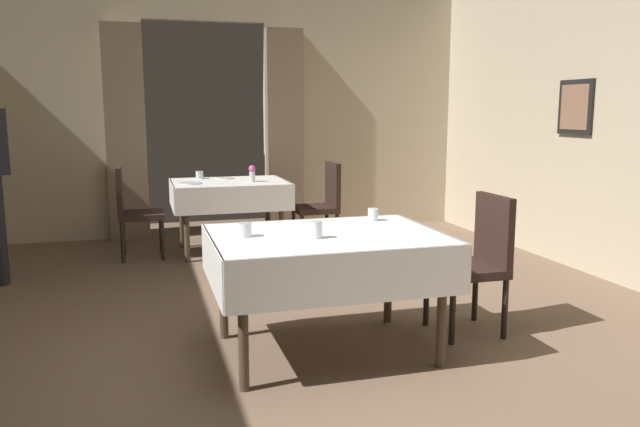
{
  "coord_description": "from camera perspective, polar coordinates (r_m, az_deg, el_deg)",
  "views": [
    {
      "loc": [
        -0.78,
        -3.4,
        1.49
      ],
      "look_at": [
        0.33,
        0.45,
        0.83
      ],
      "focal_mm": 35.18,
      "sensor_mm": 36.0,
      "label": 1
    }
  ],
  "objects": [
    {
      "name": "dining_table_mid",
      "position": [
        3.81,
        0.56,
        -3.19
      ],
      "size": [
        1.39,
        1.05,
        0.75
      ],
      "color": "#4C3D2D",
      "rests_on": "ground"
    },
    {
      "name": "glass_mid_a",
      "position": [
        3.64,
        -0.35,
        -1.48
      ],
      "size": [
        0.07,
        0.07,
        0.1
      ],
      "primitive_type": "cylinder",
      "color": "silver",
      "rests_on": "dining_table_mid"
    },
    {
      "name": "wall_back",
      "position": [
        7.62,
        -10.31,
        9.45
      ],
      "size": [
        6.4,
        0.27,
        3.0
      ],
      "color": "beige",
      "rests_on": "ground"
    },
    {
      "name": "chair_mid_right",
      "position": [
        4.34,
        14.11,
        -3.85
      ],
      "size": [
        0.44,
        0.44,
        0.93
      ],
      "color": "black",
      "rests_on": "ground"
    },
    {
      "name": "ground",
      "position": [
        3.79,
        -2.97,
        -13.74
      ],
      "size": [
        10.08,
        10.08,
        0.0
      ],
      "primitive_type": "plane",
      "color": "#7A604C"
    },
    {
      "name": "plate_far_b",
      "position": [
        6.85,
        -8.66,
        3.19
      ],
      "size": [
        0.19,
        0.19,
        0.01
      ],
      "primitive_type": "cylinder",
      "color": "white",
      "rests_on": "dining_table_far"
    },
    {
      "name": "chair_far_right",
      "position": [
        6.73,
        0.21,
        1.12
      ],
      "size": [
        0.44,
        0.44,
        0.93
      ],
      "color": "black",
      "rests_on": "ground"
    },
    {
      "name": "flower_vase_far",
      "position": [
        6.53,
        -6.19,
        3.7
      ],
      "size": [
        0.07,
        0.07,
        0.17
      ],
      "color": "silver",
      "rests_on": "dining_table_far"
    },
    {
      "name": "glass_far_d",
      "position": [
        6.9,
        -10.9,
        3.47
      ],
      "size": [
        0.08,
        0.08,
        0.08
      ],
      "primitive_type": "cylinder",
      "color": "silver",
      "rests_on": "dining_table_far"
    },
    {
      "name": "glass_mid_b",
      "position": [
        3.72,
        -6.83,
        -1.48
      ],
      "size": [
        0.08,
        0.08,
        0.08
      ],
      "primitive_type": "cylinder",
      "color": "silver",
      "rests_on": "dining_table_mid"
    },
    {
      "name": "dining_table_far",
      "position": [
        6.63,
        -8.24,
        2.06
      ],
      "size": [
        1.19,
        0.94,
        0.75
      ],
      "color": "#4C3D2D",
      "rests_on": "ground"
    },
    {
      "name": "glass_mid_c",
      "position": [
        4.23,
        4.85,
        -0.09
      ],
      "size": [
        0.07,
        0.07,
        0.08
      ],
      "primitive_type": "cylinder",
      "color": "silver",
      "rests_on": "dining_table_mid"
    },
    {
      "name": "chair_far_left",
      "position": [
        6.57,
        -16.68,
        0.51
      ],
      "size": [
        0.44,
        0.44,
        0.93
      ],
      "color": "black",
      "rests_on": "ground"
    },
    {
      "name": "plate_far_c",
      "position": [
        6.46,
        -11.76,
        2.72
      ],
      "size": [
        0.24,
        0.24,
        0.01
      ],
      "primitive_type": "cylinder",
      "color": "white",
      "rests_on": "dining_table_far"
    }
  ]
}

